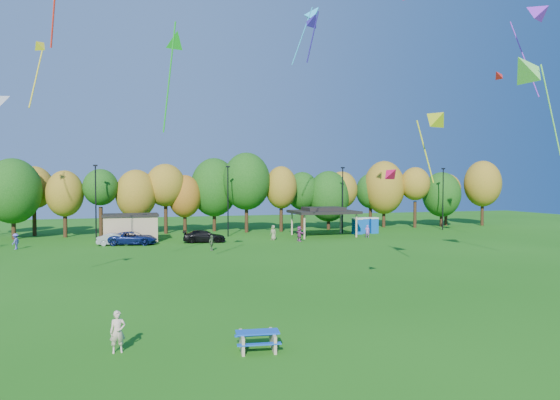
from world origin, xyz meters
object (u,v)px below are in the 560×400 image
object	(u,v)px
picnic_table	(257,339)
car_d	(204,236)
porta_potties	(365,226)
car_b	(116,239)
car_c	(133,238)
kite_flyer	(118,332)

from	to	relation	value
picnic_table	car_d	distance (m)	38.05
porta_potties	car_d	size ratio (longest dim) A/B	0.77
car_b	car_c	distance (m)	1.80
porta_potties	kite_flyer	bearing A→B (deg)	-127.46
porta_potties	kite_flyer	distance (m)	51.03
car_c	car_d	distance (m)	7.97
porta_potties	picnic_table	distance (m)	48.97
picnic_table	kite_flyer	bearing A→B (deg)	173.83
car_b	car_d	size ratio (longest dim) A/B	0.82
picnic_table	kite_flyer	size ratio (longest dim) A/B	1.14
car_c	kite_flyer	bearing A→B (deg)	-168.84
kite_flyer	car_c	bearing A→B (deg)	84.04
car_b	car_d	bearing A→B (deg)	-86.31
porta_potties	car_c	xyz separation A→B (m)	(-30.38, -3.76, -0.36)
kite_flyer	car_d	size ratio (longest dim) A/B	0.35
picnic_table	car_c	xyz separation A→B (m)	(-4.89, 38.05, 0.29)
car_c	picnic_table	bearing A→B (deg)	-160.48
porta_potties	picnic_table	xyz separation A→B (m)	(-25.49, -41.81, -0.65)
porta_potties	car_b	world-z (taller)	porta_potties
car_b	porta_potties	bearing A→B (deg)	-78.70
kite_flyer	car_b	bearing A→B (deg)	86.84
picnic_table	car_d	size ratio (longest dim) A/B	0.40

